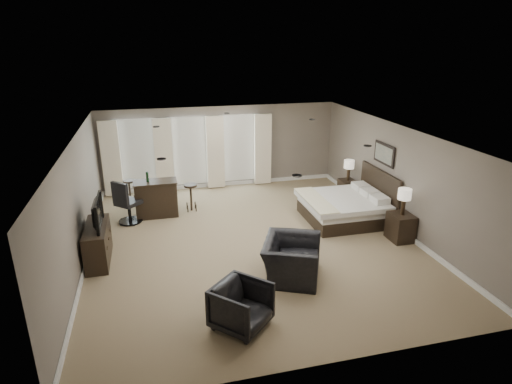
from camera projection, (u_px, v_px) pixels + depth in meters
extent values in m
cube|color=#857355|center=(252.00, 241.00, 10.24)|extent=(7.60, 8.60, 0.04)
cube|color=silver|center=(252.00, 134.00, 9.35)|extent=(7.60, 8.60, 0.04)
cube|color=slate|center=(221.00, 147.00, 13.67)|extent=(7.50, 0.04, 2.60)
cube|color=slate|center=(324.00, 290.00, 5.92)|extent=(7.50, 0.04, 2.60)
cube|color=slate|center=(78.00, 205.00, 8.93)|extent=(0.04, 8.50, 2.60)
cube|color=slate|center=(398.00, 178.00, 10.66)|extent=(0.04, 8.50, 2.60)
cube|color=silver|center=(137.00, 154.00, 13.04)|extent=(1.15, 0.04, 2.05)
cube|color=silver|center=(189.00, 151.00, 13.41)|extent=(1.15, 0.04, 2.05)
cube|color=silver|center=(239.00, 148.00, 13.77)|extent=(1.15, 0.04, 2.05)
cube|color=beige|center=(111.00, 159.00, 12.78)|extent=(0.55, 0.12, 2.30)
cube|color=beige|center=(164.00, 156.00, 13.14)|extent=(0.55, 0.12, 2.30)
cube|color=beige|center=(215.00, 152.00, 13.50)|extent=(0.55, 0.12, 2.30)
cube|color=beige|center=(263.00, 150.00, 13.86)|extent=(0.55, 0.12, 2.30)
cube|color=silver|center=(341.00, 197.00, 11.22)|extent=(2.05, 1.96, 1.31)
cube|color=black|center=(401.00, 227.00, 10.21)|extent=(0.50, 0.61, 0.66)
cube|color=black|center=(347.00, 189.00, 12.87)|extent=(0.44, 0.53, 0.58)
cube|color=beige|center=(404.00, 202.00, 9.99)|extent=(0.31, 0.31, 0.64)
cube|color=beige|center=(349.00, 170.00, 12.67)|extent=(0.30, 0.30, 0.62)
cube|color=slate|center=(384.00, 154.00, 11.11)|extent=(0.04, 0.96, 0.56)
cube|color=black|center=(98.00, 243.00, 9.23)|extent=(0.46, 1.41, 0.82)
imported|color=black|center=(95.00, 223.00, 9.06)|extent=(0.62, 1.08, 0.14)
imported|color=black|center=(292.00, 253.00, 8.54)|extent=(1.25, 1.47, 1.09)
imported|color=black|center=(241.00, 304.00, 7.08)|extent=(1.15, 1.15, 0.86)
cube|color=black|center=(156.00, 198.00, 11.56)|extent=(1.15, 0.60, 1.00)
cube|color=black|center=(130.00, 191.00, 12.55)|extent=(0.36, 0.36, 0.69)
cube|color=black|center=(191.00, 197.00, 11.96)|extent=(0.42, 0.42, 0.77)
cube|color=black|center=(128.00, 201.00, 11.10)|extent=(0.85, 0.85, 1.18)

